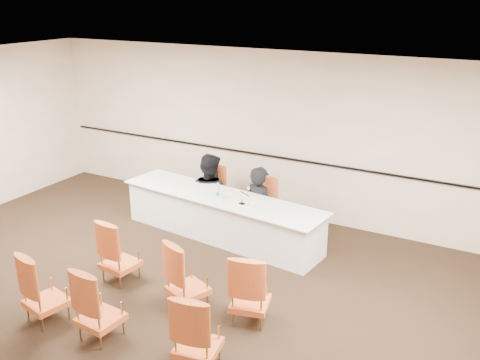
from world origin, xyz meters
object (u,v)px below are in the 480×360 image
panel_table (221,216)px  coffee_cup (252,204)px  panelist_main_chair (259,206)px  panelist_second_chair (209,193)px  aud_chair_front_left (119,250)px  aud_chair_back_mid (99,303)px  aud_chair_back_left (45,287)px  aud_chair_front_mid (187,275)px  drinking_glass (221,196)px  panelist_main (259,213)px  water_bottle (218,190)px  aud_chair_back_right (198,330)px  aud_chair_front_right (250,287)px  microphone (242,197)px  panelist_second (209,199)px

panel_table → coffee_cup: bearing=-8.3°
panelist_main_chair → panelist_second_chair: 1.09m
panelist_main_chair → aud_chair_front_left: 2.63m
panel_table → aud_chair_back_mid: (0.16, -3.09, 0.11)m
coffee_cup → aud_chair_back_mid: 2.98m
aud_chair_back_left → aud_chair_back_mid: size_ratio=1.00×
coffee_cup → aud_chair_front_mid: size_ratio=0.12×
panel_table → drinking_glass: (0.06, -0.09, 0.42)m
panelist_main → water_bottle: 0.91m
panelist_main_chair → aud_chair_front_left: (-1.00, -2.43, 0.00)m
aud_chair_front_left → aud_chair_back_right: bearing=-20.9°
aud_chair_front_left → aud_chair_back_right: (2.01, -1.06, 0.00)m
panelist_second_chair → coffee_cup: size_ratio=8.30×
aud_chair_front_left → aud_chair_front_right: size_ratio=1.00×
coffee_cup → aud_chair_back_mid: (-0.51, -2.92, -0.32)m
aud_chair_front_right → aud_chair_back_right: size_ratio=1.00×
panelist_second_chair → drinking_glass: 1.04m
aud_chair_front_right → panelist_second_chair: bearing=116.6°
panelist_second_chair → aud_chair_front_right: 3.37m
water_bottle → aud_chair_back_mid: water_bottle is taller
panelist_main_chair → water_bottle: 0.84m
panel_table → panelist_main_chair: (0.46, 0.50, 0.11)m
panel_table → aud_chair_back_left: bearing=-95.8°
microphone → aud_chair_back_left: (-1.16, -3.00, -0.40)m
coffee_cup → panelist_main_chair: bearing=106.7°
drinking_glass → aud_chair_back_mid: size_ratio=0.11×
coffee_cup → aud_chair_back_left: aud_chair_back_left is taller
panelist_main_chair → water_bottle: (-0.48, -0.58, 0.39)m
microphone → drinking_glass: 0.43m
panelist_second → drinking_glass: panelist_second is taller
aud_chair_front_mid → aud_chair_back_right: 1.22m
aud_chair_front_right → aud_chair_back_right: 1.06m
microphone → aud_chair_front_mid: microphone is taller
panelist_second → water_bottle: 1.06m
aud_chair_back_mid → coffee_cup: bearing=84.7°
panelist_second → aud_chair_back_mid: panelist_second is taller
panelist_main_chair → coffee_cup: 0.78m
aud_chair_front_left → aud_chair_front_mid: 1.24m
aud_chair_back_right → aud_chair_back_left: bearing=174.3°
microphone → panelist_main: bearing=109.3°
panel_table → panelist_main: panelist_main is taller
water_bottle → panelist_main_chair: bearing=50.4°
aud_chair_back_mid → aud_chair_back_right: 1.32m
panelist_main → panelist_second: 1.09m
water_bottle → aud_chair_front_mid: water_bottle is taller
aud_chair_front_left → aud_chair_back_right: size_ratio=1.00×
water_bottle → aud_chair_back_mid: (0.17, -3.02, -0.39)m
water_bottle → panelist_second_chair: bearing=131.2°
panel_table → panelist_second: bearing=141.4°
water_bottle → aud_chair_back_right: 3.30m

